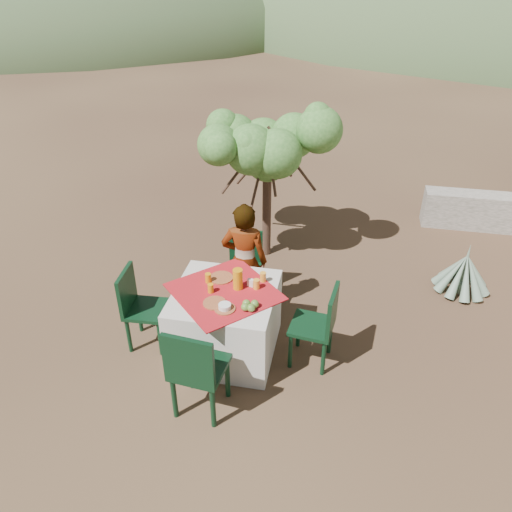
{
  "coord_description": "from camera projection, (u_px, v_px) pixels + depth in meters",
  "views": [
    {
      "loc": [
        1.11,
        -3.91,
        3.69
      ],
      "look_at": [
        0.26,
        0.39,
        0.96
      ],
      "focal_mm": 35.0,
      "sensor_mm": 36.0,
      "label": 1
    }
  ],
  "objects": [
    {
      "name": "ground",
      "position": [
        225.0,
        348.0,
        5.39
      ],
      "size": [
        160.0,
        160.0,
        0.0
      ],
      "primitive_type": "plane",
      "color": "#311E16",
      "rests_on": "ground"
    },
    {
      "name": "table",
      "position": [
        226.0,
        321.0,
        5.18
      ],
      "size": [
        1.3,
        1.3,
        0.76
      ],
      "color": "beige",
      "rests_on": "ground"
    },
    {
      "name": "chair_far",
      "position": [
        245.0,
        263.0,
        5.94
      ],
      "size": [
        0.44,
        0.44,
        0.86
      ],
      "rotation": [
        0.0,
        0.0,
        0.1
      ],
      "color": "black",
      "rests_on": "ground"
    },
    {
      "name": "chair_near",
      "position": [
        196.0,
        369.0,
        4.35
      ],
      "size": [
        0.51,
        0.51,
        1.0
      ],
      "rotation": [
        0.0,
        0.0,
        3.04
      ],
      "color": "black",
      "rests_on": "ground"
    },
    {
      "name": "chair_left",
      "position": [
        139.0,
        305.0,
        5.21
      ],
      "size": [
        0.44,
        0.44,
        0.91
      ],
      "rotation": [
        0.0,
        0.0,
        1.63
      ],
      "color": "black",
      "rests_on": "ground"
    },
    {
      "name": "chair_right",
      "position": [
        320.0,
        323.0,
        4.95
      ],
      "size": [
        0.47,
        0.47,
        0.91
      ],
      "rotation": [
        0.0,
        0.0,
        4.59
      ],
      "color": "black",
      "rests_on": "ground"
    },
    {
      "name": "person",
      "position": [
        244.0,
        262.0,
        5.54
      ],
      "size": [
        0.53,
        0.36,
        1.41
      ],
      "primitive_type": "imported",
      "rotation": [
        0.0,
        0.0,
        3.17
      ],
      "color": "#8C6651",
      "rests_on": "ground"
    },
    {
      "name": "shrub_tree",
      "position": [
        273.0,
        153.0,
        6.31
      ],
      "size": [
        1.58,
        1.55,
        1.85
      ],
      "color": "#462C23",
      "rests_on": "ground"
    },
    {
      "name": "agave",
      "position": [
        463.0,
        273.0,
        6.17
      ],
      "size": [
        0.69,
        0.7,
        0.74
      ],
      "rotation": [
        0.0,
        0.0,
        -0.27
      ],
      "color": "slate",
      "rests_on": "ground"
    },
    {
      "name": "hill_near_left",
      "position": [
        74.0,
        11.0,
        33.32
      ],
      "size": [
        40.0,
        40.0,
        16.0
      ],
      "primitive_type": "ellipsoid",
      "color": "#364F2C",
      "rests_on": "ground"
    },
    {
      "name": "plate_far",
      "position": [
        221.0,
        278.0,
        5.17
      ],
      "size": [
        0.25,
        0.25,
        0.01
      ],
      "primitive_type": "cylinder",
      "color": "brown",
      "rests_on": "table"
    },
    {
      "name": "plate_near",
      "position": [
        215.0,
        303.0,
        4.8
      ],
      "size": [
        0.23,
        0.23,
        0.01
      ],
      "primitive_type": "cylinder",
      "color": "brown",
      "rests_on": "table"
    },
    {
      "name": "glass_far",
      "position": [
        208.0,
        278.0,
        5.09
      ],
      "size": [
        0.06,
        0.06,
        0.1
      ],
      "primitive_type": "cylinder",
      "color": "orange",
      "rests_on": "table"
    },
    {
      "name": "glass_near",
      "position": [
        211.0,
        288.0,
        4.94
      ],
      "size": [
        0.06,
        0.06,
        0.1
      ],
      "primitive_type": "cylinder",
      "color": "orange",
      "rests_on": "table"
    },
    {
      "name": "juice_pitcher",
      "position": [
        238.0,
        279.0,
        4.96
      ],
      "size": [
        0.1,
        0.1,
        0.22
      ],
      "primitive_type": "cylinder",
      "color": "orange",
      "rests_on": "table"
    },
    {
      "name": "bowl_plate",
      "position": [
        225.0,
        309.0,
        4.73
      ],
      "size": [
        0.2,
        0.2,
        0.01
      ],
      "primitive_type": "cylinder",
      "color": "brown",
      "rests_on": "table"
    },
    {
      "name": "white_bowl",
      "position": [
        225.0,
        306.0,
        4.71
      ],
      "size": [
        0.12,
        0.12,
        0.04
      ],
      "primitive_type": "cylinder",
      "color": "silver",
      "rests_on": "bowl_plate"
    },
    {
      "name": "jar_left",
      "position": [
        256.0,
        284.0,
        4.99
      ],
      "size": [
        0.07,
        0.07,
        0.1
      ],
      "primitive_type": "cylinder",
      "color": "orange",
      "rests_on": "table"
    },
    {
      "name": "jar_right",
      "position": [
        263.0,
        277.0,
        5.1
      ],
      "size": [
        0.06,
        0.06,
        0.1
      ],
      "primitive_type": "cylinder",
      "color": "orange",
      "rests_on": "table"
    },
    {
      "name": "napkin_holder",
      "position": [
        251.0,
        283.0,
        5.03
      ],
      "size": [
        0.07,
        0.05,
        0.08
      ],
      "primitive_type": "cube",
      "rotation": [
        0.0,
        0.0,
        -0.2
      ],
      "color": "silver",
      "rests_on": "table"
    },
    {
      "name": "fruit_cluster",
      "position": [
        249.0,
        306.0,
        4.71
      ],
      "size": [
        0.16,
        0.15,
        0.08
      ],
      "color": "#587E2E",
      "rests_on": "table"
    }
  ]
}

